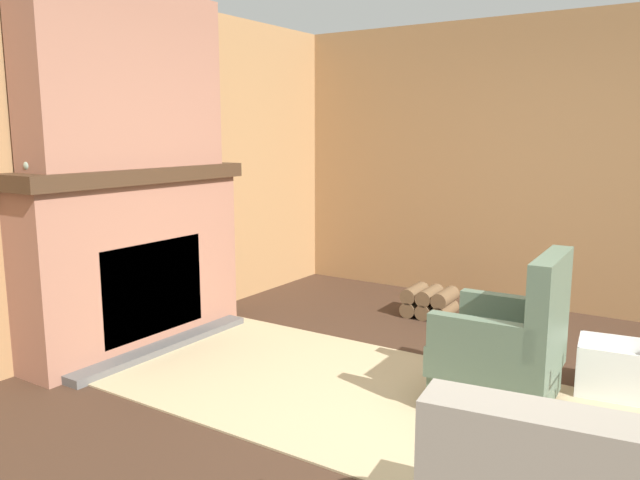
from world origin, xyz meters
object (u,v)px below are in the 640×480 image
decorative_plate_on_mantel (120,151)px  armchair (505,352)px  firewood_stack (430,302)px  laundry_basket (617,369)px  oil_lamp_vase (32,158)px  storage_case (177,157)px

decorative_plate_on_mantel → armchair: bearing=9.2°
decorative_plate_on_mantel → firewood_stack: bearing=50.0°
laundry_basket → oil_lamp_vase: 3.95m
storage_case → laundry_basket: bearing=8.5°
storage_case → armchair: bearing=-2.1°
oil_lamp_vase → laundry_basket: bearing=28.1°
laundry_basket → storage_case: (-3.29, -0.49, 1.26)m
decorative_plate_on_mantel → storage_case: bearing=87.9°
firewood_stack → decorative_plate_on_mantel: size_ratio=1.77×
oil_lamp_vase → storage_case: size_ratio=1.28×
firewood_stack → oil_lamp_vase: 3.41m
decorative_plate_on_mantel → oil_lamp_vase: bearing=-88.4°
armchair → firewood_stack: bearing=-55.8°
firewood_stack → oil_lamp_vase: (-1.63, -2.68, 1.34)m
laundry_basket → oil_lamp_vase: oil_lamp_vase is taller
storage_case → oil_lamp_vase: bearing=-90.0°
laundry_basket → oil_lamp_vase: bearing=-151.9°
oil_lamp_vase → decorative_plate_on_mantel: (-0.02, 0.72, 0.02)m
armchair → decorative_plate_on_mantel: decorative_plate_on_mantel is taller
firewood_stack → storage_case: (-1.63, -1.41, 1.30)m
firewood_stack → storage_case: 2.52m
firewood_stack → decorative_plate_on_mantel: decorative_plate_on_mantel is taller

